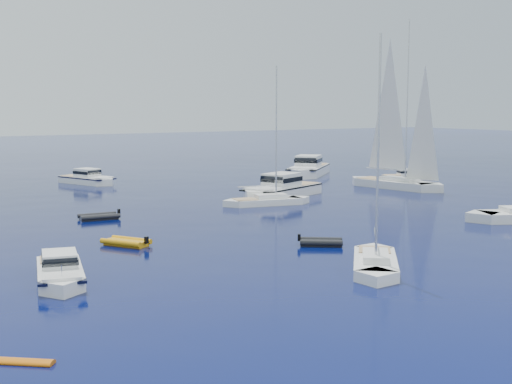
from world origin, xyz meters
TOP-DOWN VIEW (x-y plane):
  - ground at (0.00, 0.00)m, footprint 400.00×400.00m
  - motor_cruiser_left at (-17.92, 11.81)m, footprint 4.23×8.00m
  - motor_cruiser_centre at (11.52, 33.60)m, footprint 12.40×7.75m
  - motor_cruiser_far_r at (34.42, 38.32)m, footprint 7.10×4.79m
  - motor_cruiser_distant at (27.52, 49.95)m, footprint 12.45×11.67m
  - motor_cruiser_horizon at (-0.88, 56.08)m, footprint 5.59×9.38m
  - sailboat_fore at (-1.87, 4.97)m, footprint 7.95×8.54m
  - sailboat_centre at (7.28, 29.71)m, footprint 9.46×4.31m
  - sailboat_sails_r at (27.07, 32.93)m, footprint 5.48×13.60m
  - tender_yellow at (-11.31, 18.90)m, footprint 3.28×3.84m
  - tender_grey_near at (-0.38, 11.80)m, footprint 3.37×3.15m
  - tender_grey_far at (-9.06, 30.20)m, footprint 3.54×2.18m
  - kayak_orange at (-22.80, 1.11)m, footprint 2.44×2.20m

SIDE VIEW (x-z plane):
  - ground at x=0.00m, z-range 0.00..0.00m
  - motor_cruiser_left at x=-17.92m, z-range -1.00..1.00m
  - motor_cruiser_centre at x=11.52m, z-range -1.56..1.56m
  - motor_cruiser_far_r at x=34.42m, z-range -0.90..0.90m
  - motor_cruiser_distant at x=27.52m, z-range -1.72..1.72m
  - motor_cruiser_horizon at x=-0.88m, z-range -1.18..1.18m
  - sailboat_fore at x=-1.87m, z-range -6.81..6.81m
  - sailboat_centre at x=7.28m, z-range -6.74..6.74m
  - sailboat_sails_r at x=27.07m, z-range -9.72..9.72m
  - tender_yellow at x=-11.31m, z-range -0.47..0.47m
  - tender_grey_near at x=-0.38m, z-range -0.47..0.47m
  - tender_grey_far at x=-9.06m, z-range -0.47..0.47m
  - kayak_orange at x=-22.80m, z-range -0.15..0.15m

